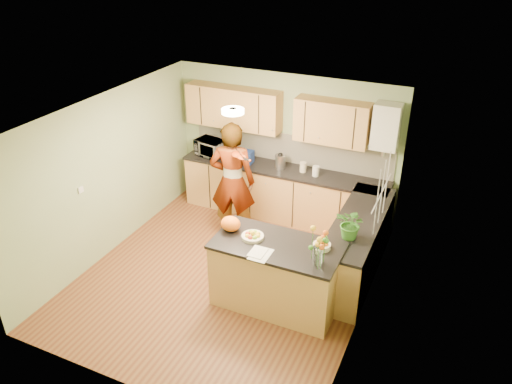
% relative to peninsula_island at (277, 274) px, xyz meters
% --- Properties ---
extents(floor, '(4.50, 4.50, 0.00)m').
position_rel_peninsula_island_xyz_m(floor, '(-0.89, 0.26, -0.48)').
color(floor, brown).
rests_on(floor, ground).
extents(ceiling, '(4.00, 4.50, 0.02)m').
position_rel_peninsula_island_xyz_m(ceiling, '(-0.89, 0.26, 2.02)').
color(ceiling, silver).
rests_on(ceiling, wall_back).
extents(wall_back, '(4.00, 0.02, 2.50)m').
position_rel_peninsula_island_xyz_m(wall_back, '(-0.89, 2.51, 0.77)').
color(wall_back, gray).
rests_on(wall_back, floor).
extents(wall_front, '(4.00, 0.02, 2.50)m').
position_rel_peninsula_island_xyz_m(wall_front, '(-0.89, -1.99, 0.77)').
color(wall_front, gray).
rests_on(wall_front, floor).
extents(wall_left, '(0.02, 4.50, 2.50)m').
position_rel_peninsula_island_xyz_m(wall_left, '(-2.89, 0.26, 0.77)').
color(wall_left, gray).
rests_on(wall_left, floor).
extents(wall_right, '(0.02, 4.50, 2.50)m').
position_rel_peninsula_island_xyz_m(wall_right, '(1.11, 0.26, 0.77)').
color(wall_right, gray).
rests_on(wall_right, floor).
extents(back_counter, '(3.64, 0.62, 0.94)m').
position_rel_peninsula_island_xyz_m(back_counter, '(-0.79, 2.20, -0.01)').
color(back_counter, '#B88549').
rests_on(back_counter, floor).
extents(right_counter, '(0.62, 2.24, 0.94)m').
position_rel_peninsula_island_xyz_m(right_counter, '(0.81, 1.11, -0.01)').
color(right_counter, '#B88549').
rests_on(right_counter, floor).
extents(splashback, '(3.60, 0.02, 0.52)m').
position_rel_peninsula_island_xyz_m(splashback, '(-0.79, 2.49, 0.72)').
color(splashback, silver).
rests_on(splashback, back_counter).
extents(upper_cabinets, '(3.20, 0.34, 0.70)m').
position_rel_peninsula_island_xyz_m(upper_cabinets, '(-1.06, 2.34, 1.37)').
color(upper_cabinets, '#B88549').
rests_on(upper_cabinets, wall_back).
extents(boiler, '(0.40, 0.30, 0.86)m').
position_rel_peninsula_island_xyz_m(boiler, '(0.81, 2.35, 1.41)').
color(boiler, white).
rests_on(boiler, wall_back).
extents(window_right, '(0.01, 1.30, 1.05)m').
position_rel_peninsula_island_xyz_m(window_right, '(1.11, 0.86, 1.07)').
color(window_right, white).
rests_on(window_right, wall_right).
extents(light_switch, '(0.02, 0.09, 0.09)m').
position_rel_peninsula_island_xyz_m(light_switch, '(-2.87, -0.34, 0.82)').
color(light_switch, white).
rests_on(light_switch, wall_left).
extents(ceiling_lamp, '(0.30, 0.30, 0.07)m').
position_rel_peninsula_island_xyz_m(ceiling_lamp, '(-0.89, 0.56, 1.98)').
color(ceiling_lamp, '#FFEABF').
rests_on(ceiling_lamp, ceiling).
extents(peninsula_island, '(1.68, 0.86, 0.96)m').
position_rel_peninsula_island_xyz_m(peninsula_island, '(0.00, 0.00, 0.00)').
color(peninsula_island, '#B88549').
rests_on(peninsula_island, floor).
extents(fruit_dish, '(0.29, 0.29, 0.10)m').
position_rel_peninsula_island_xyz_m(fruit_dish, '(-0.35, 0.00, 0.52)').
color(fruit_dish, beige).
rests_on(fruit_dish, peninsula_island).
extents(orange_bowl, '(0.23, 0.23, 0.13)m').
position_rel_peninsula_island_xyz_m(orange_bowl, '(0.55, 0.15, 0.54)').
color(orange_bowl, beige).
rests_on(orange_bowl, peninsula_island).
extents(flower_vase, '(0.29, 0.29, 0.53)m').
position_rel_peninsula_island_xyz_m(flower_vase, '(0.60, -0.18, 0.83)').
color(flower_vase, silver).
rests_on(flower_vase, peninsula_island).
extents(orange_bag, '(0.32, 0.29, 0.21)m').
position_rel_peninsula_island_xyz_m(orange_bag, '(-0.70, 0.05, 0.58)').
color(orange_bag, orange).
rests_on(orange_bag, peninsula_island).
extents(papers, '(0.24, 0.32, 0.01)m').
position_rel_peninsula_island_xyz_m(papers, '(-0.10, -0.30, 0.49)').
color(papers, silver).
rests_on(papers, peninsula_island).
extents(violinist, '(0.82, 0.64, 2.00)m').
position_rel_peninsula_island_xyz_m(violinist, '(-1.30, 1.29, 0.52)').
color(violinist, '#E2AE8A').
rests_on(violinist, floor).
extents(violin, '(0.57, 0.49, 0.14)m').
position_rel_peninsula_island_xyz_m(violin, '(-1.10, 1.07, 1.11)').
color(violin, '#551505').
rests_on(violin, violinist).
extents(microwave, '(0.59, 0.46, 0.29)m').
position_rel_peninsula_island_xyz_m(microwave, '(-2.19, 2.19, 0.60)').
color(microwave, white).
rests_on(microwave, back_counter).
extents(blue_box, '(0.28, 0.21, 0.22)m').
position_rel_peninsula_island_xyz_m(blue_box, '(-1.49, 2.17, 0.57)').
color(blue_box, navy).
rests_on(blue_box, back_counter).
extents(kettle, '(0.17, 0.17, 0.33)m').
position_rel_peninsula_island_xyz_m(kettle, '(-0.85, 2.20, 0.59)').
color(kettle, '#B0B0B4').
rests_on(kettle, back_counter).
extents(jar_cream, '(0.14, 0.14, 0.17)m').
position_rel_peninsula_island_xyz_m(jar_cream, '(-0.44, 2.23, 0.54)').
color(jar_cream, beige).
rests_on(jar_cream, back_counter).
extents(jar_white, '(0.15, 0.15, 0.17)m').
position_rel_peninsula_island_xyz_m(jar_white, '(-0.20, 2.17, 0.54)').
color(jar_white, white).
rests_on(jar_white, back_counter).
extents(potted_plant, '(0.48, 0.44, 0.43)m').
position_rel_peninsula_island_xyz_m(potted_plant, '(0.81, 0.56, 0.67)').
color(potted_plant, '#397A28').
rests_on(potted_plant, right_counter).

